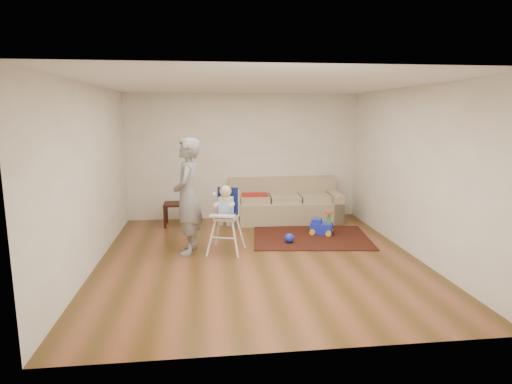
{
  "coord_description": "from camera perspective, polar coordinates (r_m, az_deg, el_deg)",
  "views": [
    {
      "loc": [
        -0.82,
        -6.48,
        2.27
      ],
      "look_at": [
        0.0,
        0.4,
        1.0
      ],
      "focal_mm": 30.0,
      "sensor_mm": 36.0,
      "label": 1
    }
  ],
  "objects": [
    {
      "name": "ride_on_toy",
      "position": [
        8.23,
        8.76,
        -4.04
      ],
      "size": [
        0.48,
        0.43,
        0.44
      ],
      "primitive_type": null,
      "rotation": [
        0.0,
        0.0,
        -0.43
      ],
      "color": "#1C2FD9",
      "rests_on": "area_rug"
    },
    {
      "name": "area_rug",
      "position": [
        8.05,
        7.34,
        -6.01
      ],
      "size": [
        2.28,
        1.81,
        0.02
      ],
      "primitive_type": "cube",
      "rotation": [
        0.0,
        0.0,
        -0.12
      ],
      "color": "#33140E",
      "rests_on": "ground"
    },
    {
      "name": "adult",
      "position": [
        7.04,
        -9.1,
        -0.58
      ],
      "size": [
        0.53,
        0.74,
        1.89
      ],
      "primitive_type": "imported",
      "rotation": [
        0.0,
        0.0,
        -1.69
      ],
      "color": "gray",
      "rests_on": "ground"
    },
    {
      "name": "high_chair",
      "position": [
        7.06,
        -4.03,
        -3.77
      ],
      "size": [
        0.66,
        0.66,
        1.14
      ],
      "rotation": [
        0.0,
        0.0,
        -0.3
      ],
      "color": "white",
      "rests_on": "ground"
    },
    {
      "name": "ground",
      "position": [
        6.91,
        0.4,
        -8.78
      ],
      "size": [
        5.5,
        5.5,
        0.0
      ],
      "primitive_type": "plane",
      "color": "#503514",
      "rests_on": "ground"
    },
    {
      "name": "toy_ball",
      "position": [
        7.64,
        4.48,
        -6.13
      ],
      "size": [
        0.17,
        0.17,
        0.17
      ],
      "primitive_type": "sphere",
      "color": "#1C2FD9",
      "rests_on": "area_rug"
    },
    {
      "name": "side_table",
      "position": [
        8.94,
        -10.63,
        -2.93
      ],
      "size": [
        0.47,
        0.47,
        0.47
      ],
      "primitive_type": null,
      "color": "black",
      "rests_on": "ground"
    },
    {
      "name": "sofa",
      "position": [
        9.11,
        3.79,
        -1.11
      ],
      "size": [
        2.39,
        1.06,
        0.91
      ],
      "rotation": [
        0.0,
        0.0,
        -0.04
      ],
      "color": "gray",
      "rests_on": "ground"
    },
    {
      "name": "room_envelope",
      "position": [
        7.06,
        -0.12,
        7.19
      ],
      "size": [
        5.04,
        5.52,
        2.72
      ],
      "color": "beige",
      "rests_on": "ground"
    }
  ]
}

